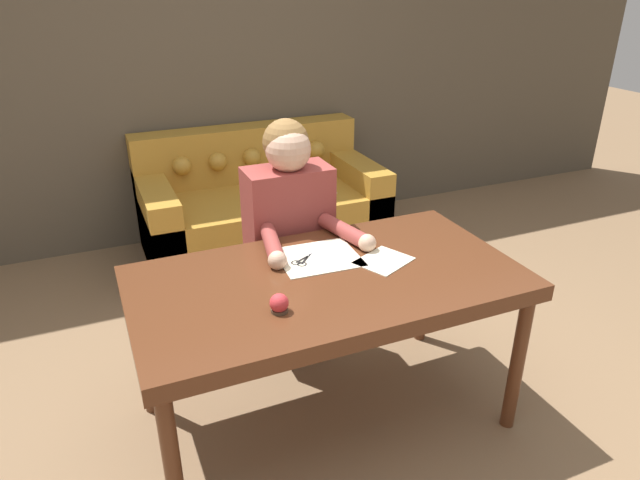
{
  "coord_description": "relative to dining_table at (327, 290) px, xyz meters",
  "views": [
    {
      "loc": [
        -0.84,
        -1.8,
        1.85
      ],
      "look_at": [
        0.01,
        0.17,
        0.84
      ],
      "focal_mm": 32.0,
      "sensor_mm": 36.0,
      "label": 1
    }
  ],
  "objects": [
    {
      "name": "ground_plane",
      "position": [
        0.01,
        -0.05,
        -0.67
      ],
      "size": [
        16.0,
        16.0,
        0.0
      ],
      "primitive_type": "plane",
      "color": "#846647"
    },
    {
      "name": "wall_back",
      "position": [
        0.01,
        2.28,
        0.63
      ],
      "size": [
        8.0,
        0.06,
        2.6
      ],
      "color": "brown",
      "rests_on": "ground_plane"
    },
    {
      "name": "dining_table",
      "position": [
        0.0,
        0.0,
        0.0
      ],
      "size": [
        1.58,
        0.85,
        0.74
      ],
      "color": "#562D19",
      "rests_on": "ground_plane"
    },
    {
      "name": "couch",
      "position": [
        0.29,
        1.84,
        -0.37
      ],
      "size": [
        1.66,
        0.88,
        0.84
      ],
      "color": "#B7842D",
      "rests_on": "ground_plane"
    },
    {
      "name": "person",
      "position": [
        0.04,
        0.56,
        -0.02
      ],
      "size": [
        0.5,
        0.61,
        1.25
      ],
      "color": "#33281E",
      "rests_on": "ground_plane"
    },
    {
      "name": "pattern_paper_main",
      "position": [
        0.03,
        0.16,
        0.07
      ],
      "size": [
        0.36,
        0.31,
        0.0
      ],
      "color": "beige",
      "rests_on": "dining_table"
    },
    {
      "name": "pattern_paper_offcut",
      "position": [
        0.27,
        0.02,
        0.07
      ],
      "size": [
        0.28,
        0.26,
        0.0
      ],
      "color": "beige",
      "rests_on": "dining_table"
    },
    {
      "name": "scissors",
      "position": [
        -0.03,
        0.17,
        0.07
      ],
      "size": [
        0.2,
        0.18,
        0.01
      ],
      "color": "silver",
      "rests_on": "dining_table"
    },
    {
      "name": "pin_cushion",
      "position": [
        -0.27,
        -0.18,
        0.1
      ],
      "size": [
        0.07,
        0.07,
        0.07
      ],
      "color": "#4C3828",
      "rests_on": "dining_table"
    }
  ]
}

